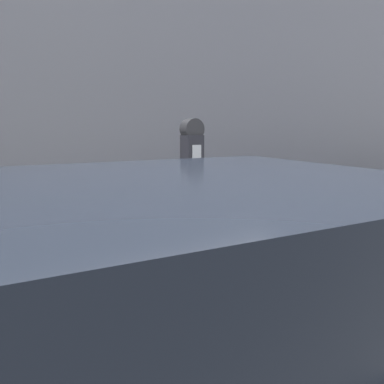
{
  "coord_description": "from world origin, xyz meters",
  "views": [
    {
      "loc": [
        -1.29,
        -1.65,
        1.64
      ],
      "look_at": [
        0.41,
        1.18,
        1.07
      ],
      "focal_mm": 35.0,
      "sensor_mm": 36.0,
      "label": 1
    }
  ],
  "objects": [
    {
      "name": "sidewalk",
      "position": [
        0.0,
        2.2,
        0.06
      ],
      "size": [
        24.0,
        2.8,
        0.12
      ],
      "color": "#ADAAA3",
      "rests_on": "ground_plane"
    },
    {
      "name": "building_facade",
      "position": [
        0.0,
        5.34,
        2.72
      ],
      "size": [
        24.0,
        0.3,
        5.44
      ],
      "color": "gray",
      "rests_on": "ground_plane"
    },
    {
      "name": "parking_meter",
      "position": [
        0.41,
        1.18,
        1.3
      ],
      "size": [
        0.19,
        0.16,
        1.59
      ],
      "color": "#2D2D30",
      "rests_on": "sidewalk"
    },
    {
      "name": "parked_car_beside_meter",
      "position": [
        -0.7,
        -0.39,
        0.73
      ],
      "size": [
        4.45,
        2.04,
        1.45
      ],
      "rotation": [
        0.0,
        0.0,
        -0.05
      ],
      "color": "black",
      "rests_on": "ground_plane"
    }
  ]
}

